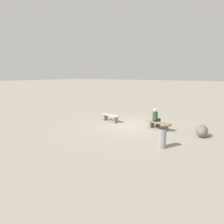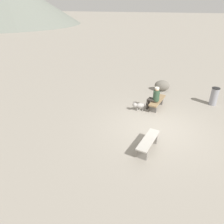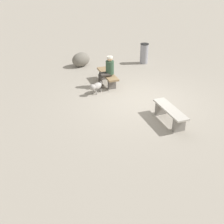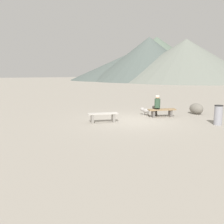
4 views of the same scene
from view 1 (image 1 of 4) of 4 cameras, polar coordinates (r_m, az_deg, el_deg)
name	(u,v)px [view 1 (image 1 of 4)]	position (r m, az deg, el deg)	size (l,w,h in m)	color
ground	(129,126)	(12.79, 5.14, -4.13)	(210.00, 210.00, 0.06)	gray
bench_left	(110,117)	(13.72, -0.48, -1.54)	(1.56, 0.73, 0.48)	gray
bench_right	(159,124)	(12.10, 13.79, -3.50)	(1.63, 0.76, 0.46)	#605B56
seated_person	(156,117)	(12.23, 13.00, -1.45)	(0.42, 0.61, 1.24)	#2D4733
dog	(155,121)	(13.09, 12.78, -2.55)	(0.42, 0.67, 0.45)	gray
trash_bin	(162,138)	(9.09, 14.72, -7.46)	(0.41, 0.41, 0.96)	gray
boulder	(202,131)	(11.46, 25.32, -5.11)	(0.60, 0.91, 0.66)	#6B665B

